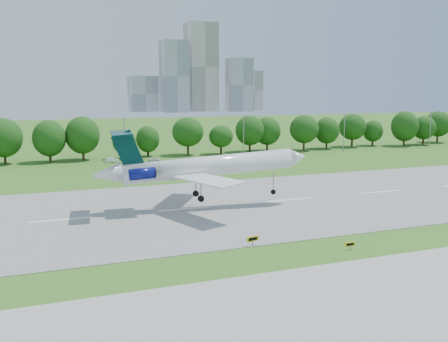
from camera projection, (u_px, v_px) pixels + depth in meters
ground at (378, 238)px, 67.44m from camera, size 600.00×600.00×0.00m
runway at (290, 200)px, 90.50m from camera, size 400.00×45.00×0.08m
tree_line at (185, 135)px, 151.31m from camera, size 288.40×8.40×10.40m
light_poles at (187, 138)px, 141.18m from camera, size 175.90×0.25×12.19m
skyline at (198, 78)px, 457.98m from camera, size 127.00×52.00×80.00m
airliner at (199, 166)px, 83.43m from camera, size 36.90×26.70×12.04m
taxi_sign_left at (350, 244)px, 62.30m from camera, size 1.44×0.24×1.01m
taxi_sign_centre at (253, 239)px, 63.89m from camera, size 1.80×0.58×1.26m
service_vehicle_a at (112, 160)px, 137.02m from camera, size 3.99×1.49×1.30m
service_vehicle_b at (154, 160)px, 139.08m from camera, size 3.25×1.31×1.11m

